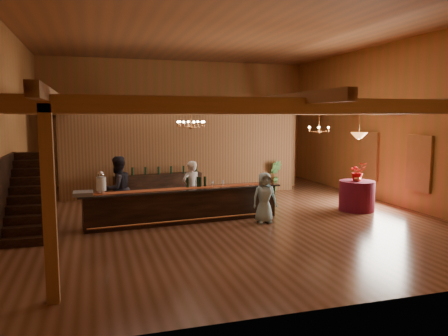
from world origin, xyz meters
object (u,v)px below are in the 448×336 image
object	(u,v)px
tasting_bar	(184,205)
round_table	(357,196)
staff_second	(118,189)
beverage_dispenser	(101,183)
chandelier_left	(191,124)
raffle_drum	(268,178)
chandelier_right	(319,129)
floor_plant	(273,176)
pendant_lamp	(359,136)
backbar_shelf	(159,186)
guest	(264,198)
bartender	(191,189)

from	to	relation	value
tasting_bar	round_table	size ratio (longest dim) A/B	5.26
round_table	staff_second	xyz separation A→B (m)	(-7.39, 0.72, 0.46)
beverage_dispenser	chandelier_left	size ratio (longest dim) A/B	0.75
raffle_drum	chandelier_right	world-z (taller)	chandelier_right
chandelier_left	floor_plant	bearing A→B (deg)	41.65
beverage_dispenser	pendant_lamp	xyz separation A→B (m)	(7.86, 0.08, 1.15)
chandelier_left	chandelier_right	world-z (taller)	same
raffle_drum	pendant_lamp	world-z (taller)	pendant_lamp
raffle_drum	backbar_shelf	xyz separation A→B (m)	(-2.82, 3.62, -0.69)
raffle_drum	guest	xyz separation A→B (m)	(-0.49, -0.92, -0.42)
pendant_lamp	chandelier_right	bearing A→B (deg)	101.43
raffle_drum	chandelier_right	xyz separation A→B (m)	(2.57, 1.60, 1.42)
beverage_dispenser	backbar_shelf	xyz separation A→B (m)	(2.09, 3.97, -0.80)
raffle_drum	staff_second	size ratio (longest dim) A/B	0.18
backbar_shelf	beverage_dispenser	bearing A→B (deg)	-126.23
beverage_dispenser	guest	size ratio (longest dim) A/B	0.42
backbar_shelf	floor_plant	size ratio (longest dim) A/B	2.59
backbar_shelf	floor_plant	xyz separation A→B (m)	(4.68, 0.33, 0.17)
tasting_bar	chandelier_left	xyz separation A→B (m)	(0.31, 0.40, 2.30)
staff_second	floor_plant	world-z (taller)	staff_second
tasting_bar	chandelier_right	size ratio (longest dim) A/B	7.30
staff_second	pendant_lamp	bearing A→B (deg)	141.35
round_table	chandelier_left	bearing A→B (deg)	174.85
beverage_dispenser	bartender	bearing A→B (deg)	18.24
raffle_drum	floor_plant	distance (m)	4.40
round_table	pendant_lamp	world-z (taller)	pendant_lamp
round_table	floor_plant	bearing A→B (deg)	104.41
guest	backbar_shelf	bearing A→B (deg)	119.07
chandelier_left	tasting_bar	bearing A→B (deg)	-127.63
backbar_shelf	floor_plant	world-z (taller)	floor_plant
chandelier_right	staff_second	size ratio (longest dim) A/B	0.43
round_table	chandelier_right	distance (m)	2.83
raffle_drum	staff_second	world-z (taller)	staff_second
bartender	staff_second	xyz separation A→B (m)	(-2.16, -0.06, 0.10)
pendant_lamp	round_table	bearing A→B (deg)	0.00
bartender	staff_second	bearing A→B (deg)	-18.69
guest	round_table	bearing A→B (deg)	12.58
tasting_bar	staff_second	bearing A→B (deg)	155.14
chandelier_left	bartender	distance (m)	1.98
round_table	beverage_dispenser	bearing A→B (deg)	-179.44
round_table	pendant_lamp	size ratio (longest dim) A/B	1.23
backbar_shelf	round_table	distance (m)	6.96
raffle_drum	chandelier_left	xyz separation A→B (m)	(-2.34, 0.20, 1.65)
raffle_drum	tasting_bar	bearing A→B (deg)	-175.83
staff_second	tasting_bar	bearing A→B (deg)	127.21
chandelier_right	bartender	distance (m)	5.27
round_table	chandelier_right	size ratio (longest dim) A/B	1.39
round_table	bartender	world-z (taller)	bartender
tasting_bar	pendant_lamp	xyz separation A→B (m)	(5.60, -0.08, 1.91)
chandelier_left	pendant_lamp	world-z (taller)	same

